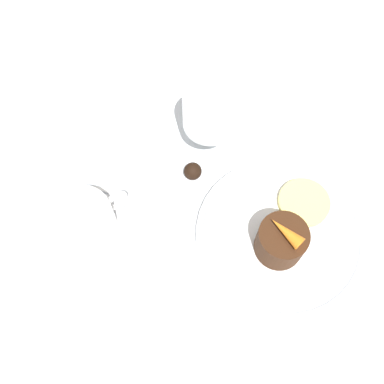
{
  "coord_description": "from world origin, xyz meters",
  "views": [
    {
      "loc": [
        -0.19,
        -0.12,
        0.58
      ],
      "look_at": [
        -0.03,
        0.08,
        0.04
      ],
      "focal_mm": 42.0,
      "sensor_mm": 36.0,
      "label": 1
    }
  ],
  "objects_px": {
    "dinner_plate": "(280,235)",
    "coffee_cup": "(84,224)",
    "dessert_cake": "(281,241)",
    "fork": "(179,314)",
    "wine_glass": "(210,112)"
  },
  "relations": [
    {
      "from": "coffee_cup",
      "to": "wine_glass",
      "type": "relative_size",
      "value": 0.9
    },
    {
      "from": "coffee_cup",
      "to": "dinner_plate",
      "type": "bearing_deg",
      "value": -39.56
    },
    {
      "from": "fork",
      "to": "dinner_plate",
      "type": "bearing_deg",
      "value": -1.91
    },
    {
      "from": "coffee_cup",
      "to": "fork",
      "type": "height_order",
      "value": "coffee_cup"
    },
    {
      "from": "dinner_plate",
      "to": "coffee_cup",
      "type": "distance_m",
      "value": 0.26
    },
    {
      "from": "wine_glass",
      "to": "fork",
      "type": "bearing_deg",
      "value": -138.45
    },
    {
      "from": "dinner_plate",
      "to": "fork",
      "type": "relative_size",
      "value": 1.27
    },
    {
      "from": "wine_glass",
      "to": "dessert_cake",
      "type": "distance_m",
      "value": 0.19
    },
    {
      "from": "dinner_plate",
      "to": "fork",
      "type": "distance_m",
      "value": 0.17
    },
    {
      "from": "dessert_cake",
      "to": "coffee_cup",
      "type": "bearing_deg",
      "value": 136.17
    },
    {
      "from": "coffee_cup",
      "to": "wine_glass",
      "type": "bearing_deg",
      "value": 2.48
    },
    {
      "from": "coffee_cup",
      "to": "fork",
      "type": "relative_size",
      "value": 0.61
    },
    {
      "from": "dinner_plate",
      "to": "wine_glass",
      "type": "height_order",
      "value": "wine_glass"
    },
    {
      "from": "dinner_plate",
      "to": "coffee_cup",
      "type": "bearing_deg",
      "value": 140.44
    },
    {
      "from": "wine_glass",
      "to": "fork",
      "type": "height_order",
      "value": "wine_glass"
    }
  ]
}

